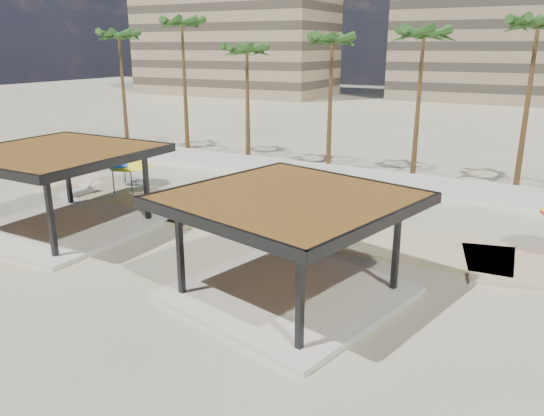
{
  "coord_description": "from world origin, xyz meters",
  "views": [
    {
      "loc": [
        10.94,
        -14.53,
        8.44
      ],
      "look_at": [
        -0.09,
        5.53,
        1.4
      ],
      "focal_mm": 35.0,
      "sensor_mm": 36.0,
      "label": 1
    }
  ],
  "objects_px": {
    "pavilion_central": "(289,237)",
    "lounger_a": "(78,192)",
    "lounger_b": "(279,227)",
    "pavilion_west": "(59,182)",
    "umbrella_a": "(123,148)"
  },
  "relations": [
    {
      "from": "pavilion_central",
      "to": "umbrella_a",
      "type": "xyz_separation_m",
      "value": [
        -15.87,
        8.59,
        0.2
      ]
    },
    {
      "from": "pavilion_central",
      "to": "pavilion_west",
      "type": "relative_size",
      "value": 1.13
    },
    {
      "from": "pavilion_west",
      "to": "lounger_a",
      "type": "relative_size",
      "value": 3.88
    },
    {
      "from": "pavilion_central",
      "to": "lounger_b",
      "type": "relative_size",
      "value": 3.63
    },
    {
      "from": "umbrella_a",
      "to": "lounger_a",
      "type": "height_order",
      "value": "umbrella_a"
    },
    {
      "from": "pavilion_west",
      "to": "umbrella_a",
      "type": "height_order",
      "value": "pavilion_west"
    },
    {
      "from": "lounger_b",
      "to": "lounger_a",
      "type": "bearing_deg",
      "value": 122.99
    },
    {
      "from": "lounger_a",
      "to": "lounger_b",
      "type": "distance_m",
      "value": 13.14
    },
    {
      "from": "umbrella_a",
      "to": "lounger_b",
      "type": "relative_size",
      "value": 1.43
    },
    {
      "from": "pavilion_west",
      "to": "umbrella_a",
      "type": "distance_m",
      "value": 8.26
    },
    {
      "from": "pavilion_central",
      "to": "lounger_b",
      "type": "height_order",
      "value": "pavilion_central"
    },
    {
      "from": "pavilion_central",
      "to": "umbrella_a",
      "type": "distance_m",
      "value": 18.05
    },
    {
      "from": "pavilion_west",
      "to": "umbrella_a",
      "type": "relative_size",
      "value": 2.25
    },
    {
      "from": "pavilion_central",
      "to": "pavilion_west",
      "type": "height_order",
      "value": "pavilion_west"
    },
    {
      "from": "pavilion_central",
      "to": "lounger_a",
      "type": "height_order",
      "value": "pavilion_central"
    }
  ]
}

